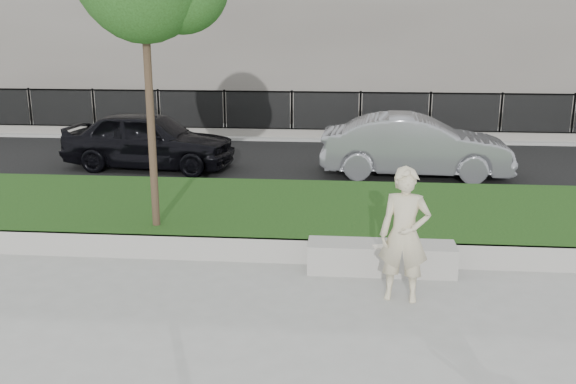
# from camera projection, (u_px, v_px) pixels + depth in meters

# --- Properties ---
(ground) EXTENTS (90.00, 90.00, 0.00)m
(ground) POSITION_uv_depth(u_px,v_px,m) (264.00, 288.00, 9.35)
(ground) COLOR gray
(ground) RESTS_ON ground
(grass_bank) EXTENTS (34.00, 4.00, 0.40)m
(grass_bank) POSITION_uv_depth(u_px,v_px,m) (284.00, 215.00, 12.18)
(grass_bank) COLOR black
(grass_bank) RESTS_ON ground
(grass_kerb) EXTENTS (34.00, 0.08, 0.40)m
(grass_kerb) POSITION_uv_depth(u_px,v_px,m) (272.00, 251.00, 10.30)
(grass_kerb) COLOR gray
(grass_kerb) RESTS_ON ground
(street) EXTENTS (34.00, 7.00, 0.04)m
(street) POSITION_uv_depth(u_px,v_px,m) (303.00, 163.00, 17.52)
(street) COLOR black
(street) RESTS_ON ground
(far_pavement) EXTENTS (34.00, 3.00, 0.12)m
(far_pavement) POSITION_uv_depth(u_px,v_px,m) (312.00, 133.00, 21.84)
(far_pavement) COLOR gray
(far_pavement) RESTS_ON ground
(iron_fence) EXTENTS (32.00, 0.30, 1.50)m
(iron_fence) POSITION_uv_depth(u_px,v_px,m) (310.00, 124.00, 20.75)
(iron_fence) COLOR slate
(iron_fence) RESTS_ON far_pavement
(stone_bench) EXTENTS (2.27, 0.57, 0.46)m
(stone_bench) POSITION_uv_depth(u_px,v_px,m) (381.00, 257.00, 9.91)
(stone_bench) COLOR gray
(stone_bench) RESTS_ON ground
(man) EXTENTS (0.75, 0.55, 1.89)m
(man) POSITION_uv_depth(u_px,v_px,m) (404.00, 235.00, 8.76)
(man) COLOR beige
(man) RESTS_ON ground
(book) EXTENTS (0.25, 0.21, 0.02)m
(book) POSITION_uv_depth(u_px,v_px,m) (381.00, 246.00, 9.68)
(book) COLOR white
(book) RESTS_ON stone_bench
(car_dark) EXTENTS (4.58, 2.23, 1.50)m
(car_dark) POSITION_uv_depth(u_px,v_px,m) (149.00, 140.00, 16.60)
(car_dark) COLOR black
(car_dark) RESTS_ON street
(car_silver) EXTENTS (4.66, 1.79, 1.51)m
(car_silver) POSITION_uv_depth(u_px,v_px,m) (415.00, 146.00, 15.75)
(car_silver) COLOR gray
(car_silver) RESTS_ON street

